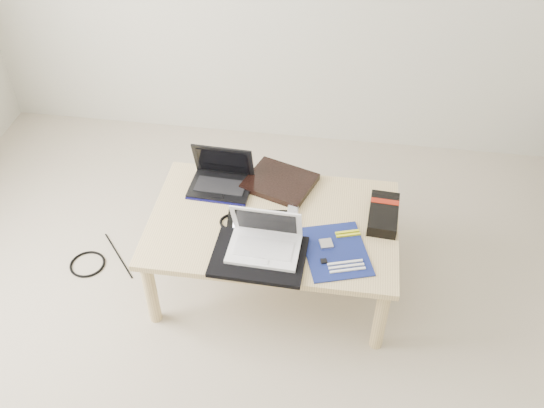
# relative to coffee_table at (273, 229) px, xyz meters

# --- Properties ---
(room_shell) EXTENTS (4.20, 4.20, 2.70)m
(room_shell) POSITION_rel_coffee_table_xyz_m (0.13, -0.79, 1.32)
(room_shell) COLOR beige
(room_shell) RESTS_ON ground
(coffee_table) EXTENTS (1.10, 0.70, 0.40)m
(coffee_table) POSITION_rel_coffee_table_xyz_m (0.00, 0.00, 0.00)
(coffee_table) COLOR #DDC285
(coffee_table) RESTS_ON ground
(book) EXTENTS (0.37, 0.34, 0.03)m
(book) POSITION_rel_coffee_table_xyz_m (-0.00, 0.25, 0.06)
(book) COLOR black
(book) RESTS_ON coffee_table
(netbook) EXTENTS (0.29, 0.22, 0.20)m
(netbook) POSITION_rel_coffee_table_xyz_m (-0.27, 0.21, 0.09)
(netbook) COLOR black
(netbook) RESTS_ON coffee_table
(tablet) EXTENTS (0.30, 0.24, 0.01)m
(tablet) POSITION_rel_coffee_table_xyz_m (-0.06, -0.05, 0.06)
(tablet) COLOR black
(tablet) RESTS_ON coffee_table
(remote) EXTENTS (0.06, 0.22, 0.02)m
(remote) POSITION_rel_coffee_table_xyz_m (0.08, 0.03, 0.06)
(remote) COLOR #B1B0B4
(remote) RESTS_ON coffee_table
(neoprene_sleeve) EXTENTS (0.39, 0.29, 0.02)m
(neoprene_sleeve) POSITION_rel_coffee_table_xyz_m (-0.03, -0.23, 0.06)
(neoprene_sleeve) COLOR black
(neoprene_sleeve) RESTS_ON coffee_table
(white_laptop) EXTENTS (0.30, 0.22, 0.20)m
(white_laptop) POSITION_rel_coffee_table_xyz_m (-0.01, -0.18, 0.11)
(white_laptop) COLOR white
(white_laptop) RESTS_ON neoprene_sleeve
(motherboard) EXTENTS (0.34, 0.38, 0.01)m
(motherboard) POSITION_rel_coffee_table_xyz_m (0.29, -0.14, 0.05)
(motherboard) COLOR #0D1559
(motherboard) RESTS_ON coffee_table
(gpu_box) EXTENTS (0.14, 0.26, 0.06)m
(gpu_box) POSITION_rel_coffee_table_xyz_m (0.48, 0.09, 0.08)
(gpu_box) COLOR black
(gpu_box) RESTS_ON coffee_table
(cable_coil) EXTENTS (0.12, 0.12, 0.01)m
(cable_coil) POSITION_rel_coffee_table_xyz_m (-0.18, -0.04, 0.05)
(cable_coil) COLOR black
(cable_coil) RESTS_ON coffee_table
(floor_cable_coil) EXTENTS (0.22, 0.22, 0.01)m
(floor_cable_coil) POSITION_rel_coffee_table_xyz_m (-0.93, -0.03, -0.35)
(floor_cable_coil) COLOR black
(floor_cable_coil) RESTS_ON ground
(floor_cable_trail) EXTENTS (0.24, 0.28, 0.01)m
(floor_cable_trail) POSITION_rel_coffee_table_xyz_m (-0.80, 0.05, -0.35)
(floor_cable_trail) COLOR black
(floor_cable_trail) RESTS_ON ground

